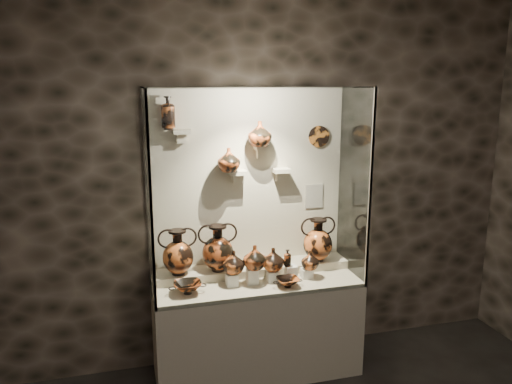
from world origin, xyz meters
TOP-DOWN VIEW (x-y plane):
  - wall_back at (0.00, 2.50)m, footprint 5.00×0.02m
  - plinth at (0.00, 2.18)m, footprint 1.70×0.60m
  - front_tier at (0.00, 2.18)m, footprint 1.68×0.58m
  - rear_tier at (0.00, 2.35)m, footprint 1.70×0.25m
  - back_panel at (0.00, 2.50)m, footprint 1.70×0.03m
  - glass_front at (0.00, 1.88)m, footprint 1.70×0.01m
  - glass_left at (-0.85, 2.18)m, footprint 0.01×0.60m
  - glass_right at (0.85, 2.18)m, footprint 0.01×0.60m
  - glass_top at (0.00, 2.18)m, footprint 1.70×0.60m
  - frame_post_left at (-0.84, 1.89)m, footprint 0.02×0.02m
  - frame_post_right at (0.84, 1.89)m, footprint 0.02×0.02m
  - pedestal_a at (-0.22, 2.13)m, footprint 0.09×0.09m
  - pedestal_b at (-0.05, 2.13)m, footprint 0.09×0.09m
  - pedestal_c at (0.12, 2.13)m, footprint 0.09×0.09m
  - pedestal_d at (0.28, 2.13)m, footprint 0.09×0.09m
  - pedestal_e at (0.42, 2.13)m, footprint 0.09×0.09m
  - bracket_ul at (-0.55, 2.42)m, footprint 0.14×0.12m
  - bracket_ca at (-0.10, 2.42)m, footprint 0.14×0.12m
  - bracket_cb at (0.10, 2.42)m, footprint 0.10×0.12m
  - bracket_cc at (0.28, 2.42)m, footprint 0.14×0.12m
  - amphora_left at (-0.62, 2.32)m, footprint 0.33×0.33m
  - amphora_mid at (-0.30, 2.31)m, footprint 0.41×0.41m
  - amphora_right at (0.59, 2.32)m, footprint 0.31×0.31m
  - jug_a at (-0.20, 2.15)m, footprint 0.22×0.22m
  - jug_b at (-0.03, 2.11)m, footprint 0.19×0.19m
  - jug_c at (0.13, 2.15)m, footprint 0.20×0.20m
  - jug_e at (0.44, 2.11)m, footprint 0.18×0.18m
  - lekythos_small at (0.25, 2.12)m, footprint 0.09×0.09m
  - kylix_left at (-0.58, 2.07)m, footprint 0.34×0.31m
  - kylix_right at (0.21, 1.99)m, footprint 0.28×0.26m
  - lekythos_tall at (-0.65, 2.41)m, footprint 0.15×0.15m
  - ovoid_vase_a at (-0.18, 2.38)m, footprint 0.20×0.20m
  - ovoid_vase_b at (0.08, 2.37)m, footprint 0.24×0.24m
  - wall_plate at (0.64, 2.47)m, footprint 0.19×0.02m
  - info_placard at (0.61, 2.47)m, footprint 0.16×0.01m

SIDE VIEW (x-z plane):
  - plinth at x=0.00m, z-range 0.00..0.80m
  - front_tier at x=0.00m, z-range 0.80..0.83m
  - rear_tier at x=0.00m, z-range 0.80..0.90m
  - pedestal_e at x=0.42m, z-range 0.83..0.91m
  - pedestal_c at x=0.12m, z-range 0.83..0.92m
  - kylix_right at x=0.21m, z-range 0.83..0.92m
  - pedestal_a at x=-0.22m, z-range 0.83..0.93m
  - kylix_left at x=-0.58m, z-range 0.83..0.94m
  - pedestal_d at x=0.28m, z-range 0.83..0.95m
  - pedestal_b at x=-0.05m, z-range 0.83..0.96m
  - jug_e at x=0.44m, z-range 0.91..1.07m
  - jug_c at x=0.13m, z-range 0.92..1.11m
  - jug_a at x=-0.20m, z-range 0.93..1.12m
  - lekythos_small at x=0.25m, z-range 0.95..1.11m
  - jug_b at x=-0.03m, z-range 0.96..1.16m
  - amphora_left at x=-0.62m, z-range 0.90..1.28m
  - amphora_right at x=0.59m, z-range 0.90..1.28m
  - amphora_mid at x=-0.30m, z-range 0.90..1.29m
  - info_placard at x=0.61m, z-range 1.34..1.55m
  - wall_back at x=0.00m, z-range 0.00..3.20m
  - back_panel at x=0.00m, z-range 0.80..2.40m
  - glass_front at x=0.00m, z-range 0.80..2.40m
  - glass_left at x=-0.85m, z-range 0.80..2.40m
  - glass_right at x=0.85m, z-range 0.80..2.40m
  - frame_post_left at x=-0.84m, z-range 0.80..2.40m
  - frame_post_right at x=0.84m, z-range 0.80..2.40m
  - bracket_ca at x=-0.10m, z-range 1.68..1.72m
  - bracket_cc at x=0.28m, z-range 1.68..1.72m
  - ovoid_vase_a at x=-0.18m, z-range 1.72..1.91m
  - bracket_cb at x=0.10m, z-range 1.88..1.92m
  - wall_plate at x=0.64m, z-range 1.88..2.06m
  - ovoid_vase_b at x=0.08m, z-range 1.92..2.12m
  - bracket_ul at x=-0.55m, z-range 2.03..2.07m
  - lekythos_tall at x=-0.65m, z-range 2.07..2.36m
  - glass_top at x=0.00m, z-range 2.39..2.40m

